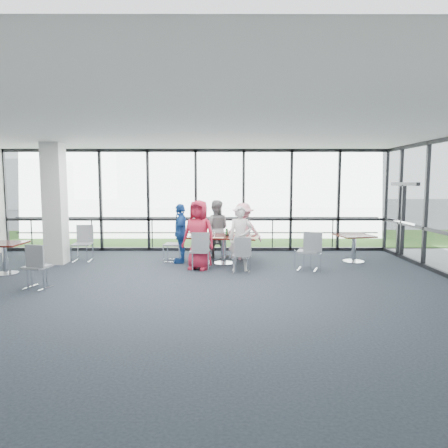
{
  "coord_description": "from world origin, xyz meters",
  "views": [
    {
      "loc": [
        0.86,
        -7.57,
        2.17
      ],
      "look_at": [
        0.88,
        2.64,
        1.1
      ],
      "focal_mm": 32.0,
      "sensor_mm": 36.0,
      "label": 1
    }
  ],
  "objects_px": {
    "structural_column": "(55,204)",
    "diner_near_right": "(240,238)",
    "diner_near_left": "(199,235)",
    "chair_spare_lb": "(82,244)",
    "side_table_right": "(354,239)",
    "chair_main_end": "(173,244)",
    "chair_spare_la": "(37,267)",
    "diner_far_right": "(243,231)",
    "chair_main_nr": "(241,255)",
    "diner_far_left": "(216,229)",
    "chair_main_fl": "(216,243)",
    "chair_main_nl": "(200,251)",
    "main_table": "(224,241)",
    "side_table_left": "(4,248)",
    "diner_end": "(181,233)",
    "chair_spare_r": "(308,251)",
    "chair_main_fr": "(244,243)"
  },
  "relations": [
    {
      "from": "structural_column",
      "to": "diner_near_right",
      "type": "bearing_deg",
      "value": -10.33
    },
    {
      "from": "diner_near_left",
      "to": "chair_spare_lb",
      "type": "xyz_separation_m",
      "value": [
        -3.25,
        0.96,
        -0.39
      ]
    },
    {
      "from": "side_table_right",
      "to": "diner_near_left",
      "type": "distance_m",
      "value": 4.27
    },
    {
      "from": "chair_main_end",
      "to": "chair_spare_la",
      "type": "relative_size",
      "value": 1.04
    },
    {
      "from": "side_table_right",
      "to": "chair_spare_lb",
      "type": "bearing_deg",
      "value": 179.42
    },
    {
      "from": "diner_far_right",
      "to": "chair_main_nr",
      "type": "height_order",
      "value": "diner_far_right"
    },
    {
      "from": "diner_far_left",
      "to": "side_table_right",
      "type": "bearing_deg",
      "value": 173.78
    },
    {
      "from": "chair_main_nr",
      "to": "chair_main_fl",
      "type": "xyz_separation_m",
      "value": [
        -0.65,
        1.91,
        -0.0
      ]
    },
    {
      "from": "diner_far_left",
      "to": "chair_main_fl",
      "type": "bearing_deg",
      "value": -109.47
    },
    {
      "from": "structural_column",
      "to": "chair_main_nl",
      "type": "distance_m",
      "value": 4.12
    },
    {
      "from": "side_table_right",
      "to": "chair_main_fl",
      "type": "bearing_deg",
      "value": 170.01
    },
    {
      "from": "chair_main_nr",
      "to": "chair_spare_lb",
      "type": "xyz_separation_m",
      "value": [
        -4.3,
        1.32,
        0.05
      ]
    },
    {
      "from": "main_table",
      "to": "chair_spare_la",
      "type": "relative_size",
      "value": 2.13
    },
    {
      "from": "chair_main_end",
      "to": "chair_spare_la",
      "type": "bearing_deg",
      "value": -33.05
    },
    {
      "from": "structural_column",
      "to": "chair_spare_lb",
      "type": "bearing_deg",
      "value": 21.02
    },
    {
      "from": "structural_column",
      "to": "diner_near_left",
      "type": "height_order",
      "value": "structural_column"
    },
    {
      "from": "side_table_left",
      "to": "diner_end",
      "type": "height_order",
      "value": "diner_end"
    },
    {
      "from": "diner_far_right",
      "to": "diner_end",
      "type": "xyz_separation_m",
      "value": [
        -1.71,
        -0.44,
        0.0
      ]
    },
    {
      "from": "chair_main_nr",
      "to": "chair_spare_r",
      "type": "xyz_separation_m",
      "value": [
        1.64,
        0.21,
        0.05
      ]
    },
    {
      "from": "chair_spare_la",
      "to": "chair_main_fr",
      "type": "bearing_deg",
      "value": 53.24
    },
    {
      "from": "diner_end",
      "to": "chair_main_nr",
      "type": "xyz_separation_m",
      "value": [
        1.59,
        -1.21,
        -0.37
      ]
    },
    {
      "from": "side_table_right",
      "to": "diner_far_left",
      "type": "xyz_separation_m",
      "value": [
        -3.78,
        0.64,
        0.19
      ]
    },
    {
      "from": "side_table_right",
      "to": "chair_main_nl",
      "type": "relative_size",
      "value": 1.1
    },
    {
      "from": "chair_main_fl",
      "to": "chair_spare_lb",
      "type": "relative_size",
      "value": 0.88
    },
    {
      "from": "diner_near_right",
      "to": "chair_spare_la",
      "type": "bearing_deg",
      "value": -155.91
    },
    {
      "from": "diner_end",
      "to": "chair_main_end",
      "type": "relative_size",
      "value": 1.68
    },
    {
      "from": "diner_far_left",
      "to": "structural_column",
      "type": "bearing_deg",
      "value": 14.13
    },
    {
      "from": "chair_main_nl",
      "to": "chair_spare_lb",
      "type": "height_order",
      "value": "chair_spare_lb"
    },
    {
      "from": "diner_near_left",
      "to": "chair_main_fl",
      "type": "xyz_separation_m",
      "value": [
        0.4,
        1.55,
        -0.44
      ]
    },
    {
      "from": "diner_end",
      "to": "chair_main_fl",
      "type": "relative_size",
      "value": 1.88
    },
    {
      "from": "chair_main_nl",
      "to": "chair_spare_lb",
      "type": "xyz_separation_m",
      "value": [
        -3.28,
        1.03,
        0.02
      ]
    },
    {
      "from": "diner_far_right",
      "to": "chair_main_nl",
      "type": "relative_size",
      "value": 1.7
    },
    {
      "from": "chair_main_fl",
      "to": "chair_spare_r",
      "type": "relative_size",
      "value": 0.89
    },
    {
      "from": "chair_main_fl",
      "to": "main_table",
      "type": "bearing_deg",
      "value": 109.95
    },
    {
      "from": "side_table_right",
      "to": "diner_far_right",
      "type": "bearing_deg",
      "value": 172.26
    },
    {
      "from": "chair_main_fl",
      "to": "chair_spare_r",
      "type": "bearing_deg",
      "value": 148.78
    },
    {
      "from": "diner_far_left",
      "to": "chair_main_nr",
      "type": "relative_size",
      "value": 1.94
    },
    {
      "from": "side_table_right",
      "to": "chair_main_fl",
      "type": "xyz_separation_m",
      "value": [
        -3.77,
        0.66,
        -0.21
      ]
    },
    {
      "from": "side_table_right",
      "to": "diner_near_right",
      "type": "bearing_deg",
      "value": -161.59
    },
    {
      "from": "main_table",
      "to": "diner_end",
      "type": "xyz_separation_m",
      "value": [
        -1.17,
        0.18,
        0.19
      ]
    },
    {
      "from": "side_table_left",
      "to": "diner_near_right",
      "type": "xyz_separation_m",
      "value": [
        5.57,
        0.4,
        0.17
      ]
    },
    {
      "from": "diner_near_left",
      "to": "chair_spare_lb",
      "type": "bearing_deg",
      "value": -176.18
    },
    {
      "from": "chair_main_nr",
      "to": "chair_main_fr",
      "type": "xyz_separation_m",
      "value": [
        0.15,
        1.88,
        -0.0
      ]
    },
    {
      "from": "structural_column",
      "to": "chair_main_end",
      "type": "xyz_separation_m",
      "value": [
        3.09,
        0.23,
        -1.12
      ]
    },
    {
      "from": "diner_near_left",
      "to": "chair_spare_r",
      "type": "xyz_separation_m",
      "value": [
        2.69,
        -0.15,
        -0.39
      ]
    },
    {
      "from": "structural_column",
      "to": "chair_main_end",
      "type": "distance_m",
      "value": 3.3
    },
    {
      "from": "chair_main_end",
      "to": "diner_near_left",
      "type": "bearing_deg",
      "value": 46.24
    },
    {
      "from": "diner_end",
      "to": "structural_column",
      "type": "bearing_deg",
      "value": -90.29
    },
    {
      "from": "side_table_left",
      "to": "chair_spare_r",
      "type": "distance_m",
      "value": 7.24
    },
    {
      "from": "chair_main_nr",
      "to": "chair_spare_lb",
      "type": "bearing_deg",
      "value": 169.06
    }
  ]
}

